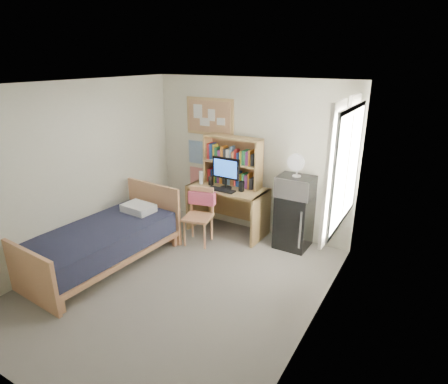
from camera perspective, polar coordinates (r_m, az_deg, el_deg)
The scene contains 26 objects.
floor at distance 5.25m, azimuth -7.05°, elevation -13.81°, with size 3.60×4.20×0.02m, color gray.
ceiling at distance 4.39m, azimuth -8.53°, elevation 15.86°, with size 3.60×4.20×0.02m, color white.
wall_back at distance 6.36m, azimuth 3.94°, elevation 5.36°, with size 3.60×0.04×2.60m, color silver.
wall_front at distance 3.43m, azimuth -30.08°, elevation -10.75°, with size 3.60×0.04×2.60m, color silver.
wall_left at distance 5.90m, azimuth -21.71°, elevation 2.79°, with size 0.04×4.20×2.60m, color silver.
wall_right at distance 3.89m, azimuth 13.84°, elevation -4.90°, with size 0.04×4.20×2.60m, color silver.
window_unit at distance 4.90m, azimuth 17.75°, elevation 3.64°, with size 0.10×1.40×1.70m, color white.
curtain_left at distance 4.53m, azimuth 16.19°, elevation 2.51°, with size 0.04×0.55×1.70m, color white.
curtain_right at distance 5.28m, azimuth 18.45°, elevation 4.70°, with size 0.04×0.55×1.70m, color white.
bulletin_board at distance 6.60m, azimuth -2.17°, elevation 11.41°, with size 0.94×0.03×0.64m, color tan.
poster_wave at distance 6.91m, azimuth -4.33°, elevation 6.09°, with size 0.30×0.01×0.42m, color #2A64AB.
poster_japan at distance 7.04m, azimuth -4.23°, elevation 2.37°, with size 0.28×0.01×0.36m, color red.
desk at distance 6.46m, azimuth 0.56°, elevation -2.71°, with size 1.32×0.66×0.82m, color tan.
desk_chair at distance 6.06m, azimuth -3.99°, elevation -3.80°, with size 0.46×0.46×0.93m, color tan.
mini_fridge at distance 6.06m, azimuth 10.60°, elevation -4.38°, with size 0.51×0.51×0.87m, color black.
bed at distance 5.78m, azimuth -18.04°, elevation -7.91°, with size 1.07×2.13×0.59m, color #1A1C30.
hutch at distance 6.31m, azimuth 1.31°, elevation 4.71°, with size 1.02×0.26×0.84m, color tan.
monitor at distance 6.18m, azimuth 0.29°, elevation 2.91°, with size 0.50×0.04×0.53m, color black.
keyboard at distance 6.15m, azimuth -0.40°, elevation 0.33°, with size 0.48×0.15×0.02m, color black.
speaker_left at distance 6.39m, azimuth -2.00°, elevation 1.72°, with size 0.06×0.06×0.15m, color black.
speaker_right at distance 6.09m, azimuth 2.68°, elevation 0.85°, with size 0.07×0.07×0.17m, color black.
water_bottle at distance 6.45m, azimuth -3.52°, elevation 2.21°, with size 0.07×0.07×0.23m, color white.
hoodie at distance 6.13m, azimuth -3.37°, elevation -0.91°, with size 0.44×0.14×0.21m, color #E75878.
microwave at distance 5.83m, azimuth 10.89°, elevation 0.86°, with size 0.54×0.41×0.32m, color silver.
desk_fan at distance 5.74m, azimuth 11.10°, elevation 3.89°, with size 0.26×0.26×0.33m, color white.
pillow at distance 6.06m, azimuth -12.90°, elevation -2.39°, with size 0.49×0.34×0.12m, color white.
Camera 1 is at (2.73, -3.42, 2.89)m, focal length 30.00 mm.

